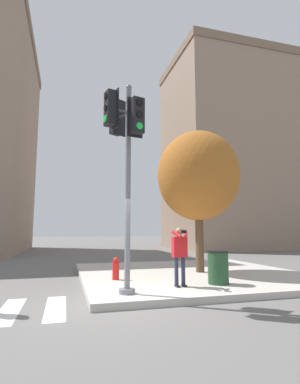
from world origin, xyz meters
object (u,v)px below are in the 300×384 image
Objects in this scene: traffic_signal_pole at (123,142)px; trash_bin at (218,267)px; street_tree at (198,176)px; person_photographer at (180,251)px; fire_hydrant at (116,269)px.

traffic_signal_pole is 4.46m from trash_bin.
traffic_signal_pole reaches higher than street_tree.
street_tree is (1.78, 2.51, 2.66)m from person_photographer.
street_tree is 7.77× the size of fire_hydrant.
street_tree is 5.69× the size of trash_bin.
traffic_signal_pole is at bearing -168.04° from trash_bin.
trash_bin is (1.20, 0.05, -0.49)m from person_photographer.
traffic_signal_pole is 4.68m from street_tree.
trash_bin is at bearing 11.96° from traffic_signal_pole.
fire_hydrant is 0.73× the size of trash_bin.
trash_bin reaches higher than fire_hydrant.
fire_hydrant is at bearing 149.97° from trash_bin.
trash_bin is at bearing 2.50° from person_photographer.
fire_hydrant is (0.21, 2.20, -3.44)m from traffic_signal_pole.
person_photographer is 1.30m from trash_bin.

